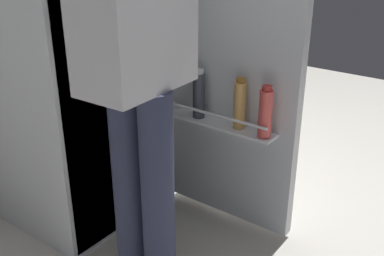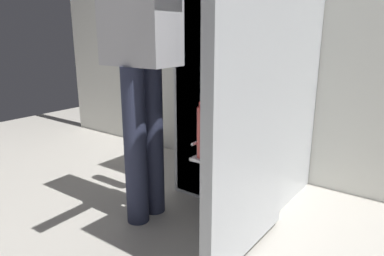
# 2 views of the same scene
# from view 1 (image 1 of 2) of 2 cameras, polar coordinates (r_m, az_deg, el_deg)

# --- Properties ---
(ground_plane) EXTENTS (6.24, 6.24, 0.00)m
(ground_plane) POSITION_cam_1_polar(r_m,az_deg,el_deg) (2.20, -2.88, -14.09)
(ground_plane) COLOR #B7B2A8
(refrigerator) EXTENTS (0.73, 1.30, 1.67)m
(refrigerator) POSITION_cam_1_polar(r_m,az_deg,el_deg) (2.18, -13.37, 9.57)
(refrigerator) COLOR silver
(refrigerator) RESTS_ON ground_plane
(person) EXTENTS (0.53, 0.70, 1.70)m
(person) POSITION_cam_1_polar(r_m,az_deg,el_deg) (1.52, -6.65, 11.08)
(person) COLOR #2D334C
(person) RESTS_ON ground_plane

